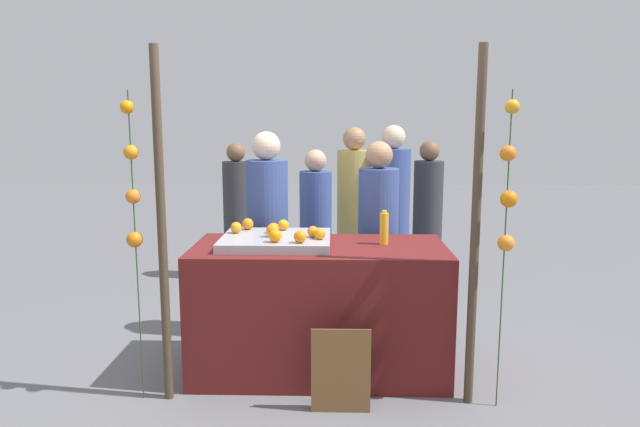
# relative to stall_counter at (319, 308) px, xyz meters

# --- Properties ---
(ground_plane) EXTENTS (24.00, 24.00, 0.00)m
(ground_plane) POSITION_rel_stall_counter_xyz_m (0.00, 0.00, -0.45)
(ground_plane) COLOR slate
(stall_counter) EXTENTS (1.75, 0.83, 0.91)m
(stall_counter) POSITION_rel_stall_counter_xyz_m (0.00, 0.00, 0.00)
(stall_counter) COLOR #5B1919
(stall_counter) RESTS_ON ground_plane
(orange_tray) EXTENTS (0.75, 0.64, 0.06)m
(orange_tray) POSITION_rel_stall_counter_xyz_m (-0.30, 0.03, 0.48)
(orange_tray) COLOR #9EA0A5
(orange_tray) RESTS_ON stall_counter
(orange_0) EXTENTS (0.08, 0.08, 0.08)m
(orange_0) POSITION_rel_stall_counter_xyz_m (-0.12, -0.19, 0.55)
(orange_0) COLOR orange
(orange_0) RESTS_ON orange_tray
(orange_1) EXTENTS (0.09, 0.09, 0.09)m
(orange_1) POSITION_rel_stall_counter_xyz_m (-0.29, -0.17, 0.56)
(orange_1) COLOR orange
(orange_1) RESTS_ON orange_tray
(orange_2) EXTENTS (0.09, 0.09, 0.09)m
(orange_2) POSITION_rel_stall_counter_xyz_m (-0.32, 0.00, 0.56)
(orange_2) COLOR orange
(orange_2) RESTS_ON orange_tray
(orange_3) EXTENTS (0.08, 0.08, 0.08)m
(orange_3) POSITION_rel_stall_counter_xyz_m (-0.27, 0.24, 0.55)
(orange_3) COLOR orange
(orange_3) RESTS_ON orange_tray
(orange_4) EXTENTS (0.08, 0.08, 0.08)m
(orange_4) POSITION_rel_stall_counter_xyz_m (-0.54, 0.26, 0.55)
(orange_4) COLOR orange
(orange_4) RESTS_ON orange_tray
(orange_5) EXTENTS (0.08, 0.08, 0.08)m
(orange_5) POSITION_rel_stall_counter_xyz_m (-0.60, 0.13, 0.55)
(orange_5) COLOR orange
(orange_5) RESTS_ON orange_tray
(orange_6) EXTENTS (0.07, 0.07, 0.07)m
(orange_6) POSITION_rel_stall_counter_xyz_m (0.01, -0.08, 0.55)
(orange_6) COLOR orange
(orange_6) RESTS_ON orange_tray
(orange_7) EXTENTS (0.08, 0.08, 0.08)m
(orange_7) POSITION_rel_stall_counter_xyz_m (-0.04, -0.01, 0.55)
(orange_7) COLOR orange
(orange_7) RESTS_ON orange_tray
(orange_8) EXTENTS (0.08, 0.08, 0.08)m
(orange_8) POSITION_rel_stall_counter_xyz_m (-0.33, 0.12, 0.55)
(orange_8) COLOR orange
(orange_8) RESTS_ON orange_tray
(juice_bottle) EXTENTS (0.06, 0.06, 0.24)m
(juice_bottle) POSITION_rel_stall_counter_xyz_m (0.45, 0.06, 0.57)
(juice_bottle) COLOR gold
(juice_bottle) RESTS_ON stall_counter
(chalkboard_sign) EXTENTS (0.36, 0.03, 0.54)m
(chalkboard_sign) POSITION_rel_stall_counter_xyz_m (0.15, -0.60, -0.19)
(chalkboard_sign) COLOR brown
(chalkboard_sign) RESTS_ON ground_plane
(vendor_left) EXTENTS (0.34, 0.34, 1.67)m
(vendor_left) POSITION_rel_stall_counter_xyz_m (-0.44, 0.67, 0.33)
(vendor_left) COLOR #384C8C
(vendor_left) RESTS_ON ground_plane
(vendor_right) EXTENTS (0.32, 0.32, 1.60)m
(vendor_right) POSITION_rel_stall_counter_xyz_m (0.45, 0.67, 0.29)
(vendor_right) COLOR #384C8C
(vendor_right) RESTS_ON ground_plane
(crowd_person_0) EXTENTS (0.30, 0.30, 1.50)m
(crowd_person_0) POSITION_rel_stall_counter_xyz_m (-0.07, 1.41, 0.24)
(crowd_person_0) COLOR #384C8C
(crowd_person_0) RESTS_ON ground_plane
(crowd_person_1) EXTENTS (0.30, 0.30, 1.52)m
(crowd_person_1) POSITION_rel_stall_counter_xyz_m (-0.98, 2.40, 0.25)
(crowd_person_1) COLOR #333338
(crowd_person_1) RESTS_ON ground_plane
(crowd_person_2) EXTENTS (0.34, 0.34, 1.69)m
(crowd_person_2) POSITION_rel_stall_counter_xyz_m (0.30, 1.88, 0.34)
(crowd_person_2) COLOR tan
(crowd_person_2) RESTS_ON ground_plane
(crowd_person_3) EXTENTS (0.31, 0.31, 1.55)m
(crowd_person_3) POSITION_rel_stall_counter_xyz_m (1.09, 2.16, 0.27)
(crowd_person_3) COLOR #333338
(crowd_person_3) RESTS_ON ground_plane
(crowd_person_4) EXTENTS (0.34, 0.34, 1.72)m
(crowd_person_4) POSITION_rel_stall_counter_xyz_m (0.68, 1.76, 0.35)
(crowd_person_4) COLOR #384C8C
(crowd_person_4) RESTS_ON ground_plane
(canopy_post_left) EXTENTS (0.06, 0.06, 2.20)m
(canopy_post_left) POSITION_rel_stall_counter_xyz_m (-0.96, -0.45, 0.65)
(canopy_post_left) COLOR #473828
(canopy_post_left) RESTS_ON ground_plane
(canopy_post_right) EXTENTS (0.06, 0.06, 2.20)m
(canopy_post_right) POSITION_rel_stall_counter_xyz_m (0.96, -0.45, 0.65)
(canopy_post_right) COLOR #473828
(canopy_post_right) RESTS_ON ground_plane
(garland_strand_left) EXTENTS (0.10, 0.10, 1.94)m
(garland_strand_left) POSITION_rel_stall_counter_xyz_m (-1.12, -0.46, 0.91)
(garland_strand_left) COLOR #2D4C23
(garland_strand_left) RESTS_ON ground_plane
(garland_strand_right) EXTENTS (0.11, 0.11, 1.94)m
(garland_strand_right) POSITION_rel_stall_counter_xyz_m (1.12, -0.51, 0.92)
(garland_strand_right) COLOR #2D4C23
(garland_strand_right) RESTS_ON ground_plane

